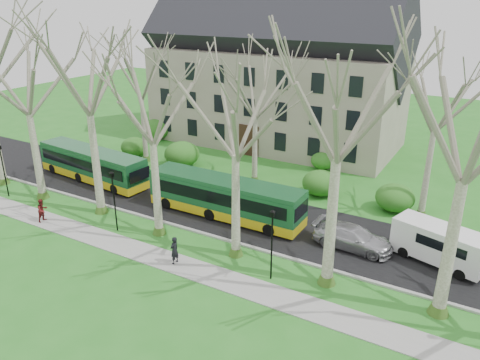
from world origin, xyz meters
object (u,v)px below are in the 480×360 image
at_px(van_a, 440,245).
at_px(pedestrian_a, 174,250).
at_px(bus_follow, 225,197).
at_px(sedan, 353,237).
at_px(bus_lead, 92,164).
at_px(pedestrian_b, 43,210).

relative_size(van_a, pedestrian_a, 3.09).
distance_m(bus_follow, sedan, 9.64).
distance_m(sedan, van_a, 5.16).
height_order(bus_lead, pedestrian_b, bus_lead).
bearing_deg(bus_lead, pedestrian_b, -63.53).
xyz_separation_m(bus_follow, sedan, (9.61, 0.11, -0.75)).
relative_size(bus_follow, sedan, 2.33).
bearing_deg(bus_lead, bus_follow, 3.63).
height_order(sedan, pedestrian_a, pedestrian_a).
height_order(sedan, van_a, van_a).
bearing_deg(pedestrian_b, bus_follow, -58.18).
distance_m(van_a, pedestrian_b, 26.95).
height_order(bus_lead, sedan, bus_lead).
height_order(bus_follow, sedan, bus_follow).
bearing_deg(pedestrian_b, van_a, -73.98).
bearing_deg(sedan, pedestrian_b, 111.34).
height_order(bus_lead, pedestrian_a, bus_lead).
bearing_deg(pedestrian_a, bus_lead, -114.00).
bearing_deg(van_a, sedan, -154.07).
xyz_separation_m(sedan, pedestrian_b, (-20.58, -7.41, 0.10)).
relative_size(bus_lead, bus_follow, 0.96).
relative_size(bus_lead, pedestrian_b, 6.78).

